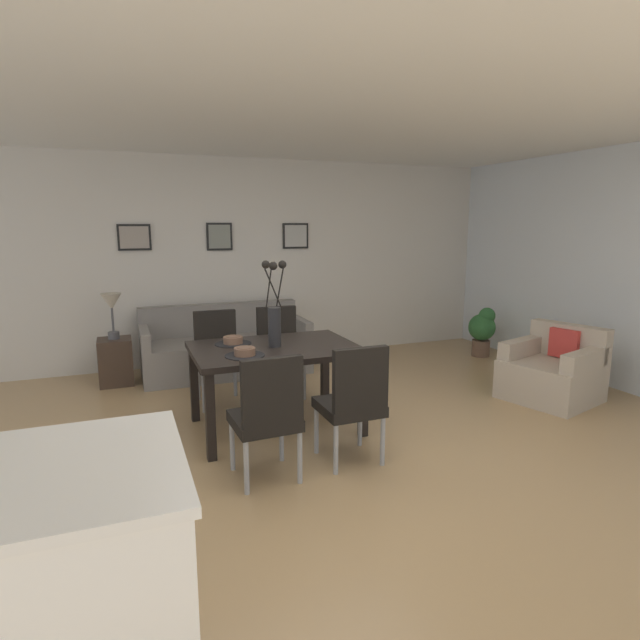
{
  "coord_description": "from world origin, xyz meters",
  "views": [
    {
      "loc": [
        -1.39,
        -3.41,
        1.78
      ],
      "look_at": [
        0.29,
        0.91,
        0.91
      ],
      "focal_mm": 29.08,
      "sensor_mm": 36.0,
      "label": 1
    }
  ],
  "objects_px": {
    "dining_chair_far_right": "(279,347)",
    "framed_picture_right": "(296,236)",
    "table_lamp": "(112,306)",
    "armchair": "(553,372)",
    "dining_table": "(275,356)",
    "dining_chair_near_left": "(268,412)",
    "bowl_near_right": "(233,339)",
    "sofa": "(225,349)",
    "dining_chair_far_left": "(354,398)",
    "centerpiece_vase": "(274,314)",
    "framed_picture_center": "(219,237)",
    "framed_picture_left": "(134,237)",
    "potted_plant": "(482,329)",
    "side_table": "(116,362)",
    "bowl_near_left": "(245,351)",
    "dining_chair_near_right": "(218,352)"
  },
  "relations": [
    {
      "from": "dining_table",
      "to": "dining_chair_near_left",
      "type": "height_order",
      "value": "dining_chair_near_left"
    },
    {
      "from": "dining_table",
      "to": "armchair",
      "type": "distance_m",
      "value": 2.91
    },
    {
      "from": "dining_chair_near_right",
      "to": "dining_chair_far_left",
      "type": "distance_m",
      "value": 1.88
    },
    {
      "from": "dining_chair_far_left",
      "to": "bowl_near_right",
      "type": "xyz_separation_m",
      "value": [
        -0.66,
        1.1,
        0.27
      ]
    },
    {
      "from": "side_table",
      "to": "sofa",
      "type": "bearing_deg",
      "value": 2.04
    },
    {
      "from": "sofa",
      "to": "armchair",
      "type": "bearing_deg",
      "value": -36.94
    },
    {
      "from": "table_lamp",
      "to": "armchair",
      "type": "xyz_separation_m",
      "value": [
        4.18,
        -2.17,
        -0.61
      ]
    },
    {
      "from": "table_lamp",
      "to": "potted_plant",
      "type": "relative_size",
      "value": 0.76
    },
    {
      "from": "dining_chair_far_right",
      "to": "bowl_near_right",
      "type": "height_order",
      "value": "dining_chair_far_right"
    },
    {
      "from": "table_lamp",
      "to": "framed_picture_left",
      "type": "bearing_deg",
      "value": 60.52
    },
    {
      "from": "centerpiece_vase",
      "to": "framed_picture_center",
      "type": "height_order",
      "value": "framed_picture_center"
    },
    {
      "from": "framed_picture_left",
      "to": "framed_picture_center",
      "type": "distance_m",
      "value": 1.01
    },
    {
      "from": "dining_chair_far_right",
      "to": "potted_plant",
      "type": "relative_size",
      "value": 1.37
    },
    {
      "from": "potted_plant",
      "to": "armchair",
      "type": "bearing_deg",
      "value": -105.14
    },
    {
      "from": "bowl_near_right",
      "to": "potted_plant",
      "type": "height_order",
      "value": "bowl_near_right"
    },
    {
      "from": "dining_chair_far_left",
      "to": "potted_plant",
      "type": "xyz_separation_m",
      "value": [
        2.99,
        2.29,
        -0.14
      ]
    },
    {
      "from": "dining_table",
      "to": "dining_chair_near_right",
      "type": "height_order",
      "value": "dining_chair_near_right"
    },
    {
      "from": "dining_chair_far_right",
      "to": "framed_picture_right",
      "type": "height_order",
      "value": "framed_picture_right"
    },
    {
      "from": "centerpiece_vase",
      "to": "dining_chair_far_right",
      "type": "bearing_deg",
      "value": 70.99
    },
    {
      "from": "dining_chair_near_right",
      "to": "bowl_near_right",
      "type": "height_order",
      "value": "dining_chair_near_right"
    },
    {
      "from": "bowl_near_right",
      "to": "sofa",
      "type": "xyz_separation_m",
      "value": [
        0.25,
        1.7,
        -0.5
      ]
    },
    {
      "from": "table_lamp",
      "to": "potted_plant",
      "type": "height_order",
      "value": "table_lamp"
    },
    {
      "from": "dining_chair_far_left",
      "to": "sofa",
      "type": "relative_size",
      "value": 0.47
    },
    {
      "from": "dining_chair_far_right",
      "to": "potted_plant",
      "type": "bearing_deg",
      "value": 9.81
    },
    {
      "from": "bowl_near_left",
      "to": "framed_picture_center",
      "type": "distance_m",
      "value": 2.78
    },
    {
      "from": "dining_chair_near_right",
      "to": "armchair",
      "type": "height_order",
      "value": "dining_chair_near_right"
    },
    {
      "from": "table_lamp",
      "to": "framed_picture_right",
      "type": "bearing_deg",
      "value": 12.82
    },
    {
      "from": "armchair",
      "to": "framed_picture_right",
      "type": "relative_size",
      "value": 2.83
    },
    {
      "from": "bowl_near_left",
      "to": "sofa",
      "type": "xyz_separation_m",
      "value": [
        0.25,
        2.15,
        -0.5
      ]
    },
    {
      "from": "dining_chair_far_left",
      "to": "centerpiece_vase",
      "type": "distance_m",
      "value": 1.07
    },
    {
      "from": "centerpiece_vase",
      "to": "bowl_near_left",
      "type": "distance_m",
      "value": 0.46
    },
    {
      "from": "centerpiece_vase",
      "to": "framed_picture_left",
      "type": "bearing_deg",
      "value": 112.79
    },
    {
      "from": "dining_chair_far_right",
      "to": "table_lamp",
      "type": "height_order",
      "value": "table_lamp"
    },
    {
      "from": "centerpiece_vase",
      "to": "table_lamp",
      "type": "height_order",
      "value": "centerpiece_vase"
    },
    {
      "from": "armchair",
      "to": "dining_chair_near_left",
      "type": "bearing_deg",
      "value": -168.94
    },
    {
      "from": "bowl_near_right",
      "to": "side_table",
      "type": "distance_m",
      "value": 2.0
    },
    {
      "from": "dining_chair_near_left",
      "to": "table_lamp",
      "type": "height_order",
      "value": "table_lamp"
    },
    {
      "from": "dining_chair_far_left",
      "to": "sofa",
      "type": "bearing_deg",
      "value": 98.32
    },
    {
      "from": "dining_chair_far_right",
      "to": "dining_table",
      "type": "bearing_deg",
      "value": -109.04
    },
    {
      "from": "dining_chair_near_right",
      "to": "potted_plant",
      "type": "relative_size",
      "value": 1.37
    },
    {
      "from": "potted_plant",
      "to": "dining_chair_far_right",
      "type": "bearing_deg",
      "value": -170.19
    },
    {
      "from": "side_table",
      "to": "centerpiece_vase",
      "type": "bearing_deg",
      "value": -55.12
    },
    {
      "from": "dining_table",
      "to": "table_lamp",
      "type": "bearing_deg",
      "value": 124.84
    },
    {
      "from": "dining_chair_far_right",
      "to": "bowl_near_left",
      "type": "xyz_separation_m",
      "value": [
        -0.62,
        -1.12,
        0.27
      ]
    },
    {
      "from": "side_table",
      "to": "framed_picture_right",
      "type": "height_order",
      "value": "framed_picture_right"
    },
    {
      "from": "dining_chair_near_left",
      "to": "armchair",
      "type": "relative_size",
      "value": 0.93
    },
    {
      "from": "dining_chair_near_right",
      "to": "framed_picture_left",
      "type": "relative_size",
      "value": 2.43
    },
    {
      "from": "dining_chair_far_left",
      "to": "bowl_near_left",
      "type": "relative_size",
      "value": 5.41
    },
    {
      "from": "dining_chair_near_right",
      "to": "framed_picture_right",
      "type": "relative_size",
      "value": 2.63
    },
    {
      "from": "dining_chair_far_right",
      "to": "framed_picture_right",
      "type": "bearing_deg",
      "value": 65.14
    }
  ]
}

